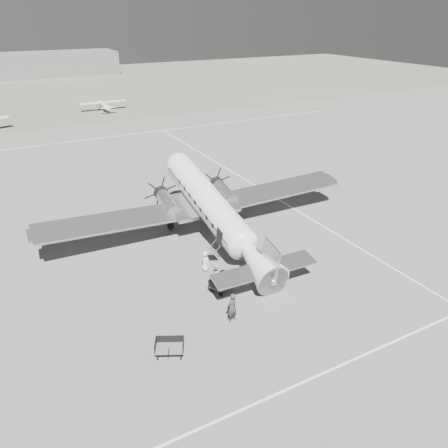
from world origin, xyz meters
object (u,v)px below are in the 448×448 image
Objects in this scene: hangar_main at (44,64)px; ground_crew at (232,307)px; light_plane_right at (104,106)px; ramp_agent at (217,275)px; passenger at (205,261)px; dc3_airliner at (213,209)px; baggage_cart_far at (170,348)px; baggage_cart_near at (222,283)px.

hangar_main is 127.99m from ground_crew.
ground_crew reaches higher than light_plane_right.
light_plane_right is (2.52, -59.84, -2.36)m from hangar_main.
ground_crew is (-9.24, -67.95, 0.06)m from light_plane_right.
hangar_main reaches higher than ground_crew.
ground_crew is at bearing -175.11° from ramp_agent.
ground_crew is 6.16m from passenger.
dc3_airliner is at bearing -91.36° from hangar_main.
light_plane_right reaches higher than baggage_cart_far.
hangar_main reaches higher than dc3_airliner.
baggage_cart_far is (-11.27, -128.80, -2.82)m from hangar_main.
ground_crew is 1.24× the size of ramp_agent.
ground_crew is at bearing 161.29° from passenger.
passenger is (-2.83, -4.34, -1.89)m from dc3_airliner.
baggage_cart_near is 0.78m from ramp_agent.
ground_crew is at bearing -109.06° from dc3_airliner.
dc3_airliner is 15.62× the size of baggage_cart_near.
baggage_cart_far is (-8.48, -11.40, -2.22)m from dc3_airliner.
baggage_cart_near is 1.13× the size of ramp_agent.
ground_crew reaches higher than baggage_cart_far.
hangar_main is 23.17× the size of baggage_cart_near.
passenger reaches higher than baggage_cart_near.
passenger is at bearing -97.40° from light_plane_right.
baggage_cart_near is (-2.91, -7.11, -2.18)m from dc3_airliner.
light_plane_right is at bearing -15.91° from passenger.
baggage_cart_near is at bearing -97.15° from light_plane_right.
dc3_airliner is 16.80× the size of baggage_cart_far.
hangar_main is 129.32m from baggage_cart_far.
light_plane_right reaches higher than ramp_agent.
hangar_main reaches higher than ramp_agent.
ramp_agent is at bearing 60.52° from baggage_cart_near.
baggage_cart_near is 1.12× the size of passenger.
passenger is (0.06, 2.04, 0.01)m from ramp_agent.
dc3_airliner is at bearing 79.76° from baggage_cart_far.
hangar_main is 24.93× the size of baggage_cart_far.
hangar_main is 21.17× the size of ground_crew.
ramp_agent is 0.99× the size of passenger.
dc3_airliner is at bearing -41.55° from passenger.
passenger is at bearing -92.64° from hangar_main.
dc3_airliner reaches higher than baggage_cart_near.
dc3_airliner reaches higher than passenger.
dc3_airliner is at bearing -127.94° from ground_crew.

